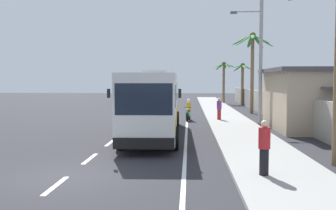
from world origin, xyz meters
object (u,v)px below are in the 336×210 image
(coach_bus_foreground, at_px, (154,101))
(utility_pole_mid, at_px, (260,44))
(palm_nearest, at_px, (224,75))
(palm_fourth, at_px, (242,76))
(coach_bus_far_lane, at_px, (148,88))
(motorcycle_beside_bus, at_px, (188,112))
(palm_second, at_px, (253,55))
(pedestrian_near_kerb, at_px, (219,108))
(pedestrian_midwalk, at_px, (264,146))

(coach_bus_foreground, bearing_deg, utility_pole_mid, 37.81)
(coach_bus_foreground, relative_size, palm_nearest, 2.25)
(palm_fourth, bearing_deg, coach_bus_far_lane, 156.15)
(coach_bus_far_lane, bearing_deg, motorcycle_beside_bus, -76.34)
(palm_nearest, bearing_deg, utility_pole_mid, -89.51)
(palm_second, bearing_deg, palm_nearest, 94.88)
(palm_second, xyz_separation_m, palm_fourth, (0.68, 11.48, -1.80))
(coach_bus_far_lane, distance_m, utility_pole_mid, 28.47)
(utility_pole_mid, xyz_separation_m, palm_nearest, (-0.21, 24.19, -1.65))
(coach_bus_far_lane, relative_size, palm_fourth, 2.40)
(palm_nearest, relative_size, palm_second, 0.74)
(pedestrian_near_kerb, distance_m, palm_nearest, 22.09)
(coach_bus_far_lane, xyz_separation_m, pedestrian_midwalk, (8.03, -40.52, -1.03))
(utility_pole_mid, bearing_deg, coach_bus_foreground, -142.19)
(palm_second, bearing_deg, motorcycle_beside_bus, -131.90)
(pedestrian_midwalk, height_order, palm_second, palm_second)
(coach_bus_far_lane, bearing_deg, palm_second, -55.70)
(motorcycle_beside_bus, height_order, pedestrian_midwalk, pedestrian_midwalk)
(palm_fourth, bearing_deg, motorcycle_beside_bus, -109.90)
(pedestrian_midwalk, xyz_separation_m, palm_fourth, (4.15, 35.13, 2.51))
(coach_bus_foreground, relative_size, motorcycle_beside_bus, 6.31)
(palm_nearest, distance_m, palm_fourth, 3.84)
(coach_bus_foreground, bearing_deg, coach_bus_far_lane, 96.92)
(utility_pole_mid, bearing_deg, palm_second, 83.59)
(palm_second, bearing_deg, pedestrian_midwalk, -98.35)
(pedestrian_near_kerb, bearing_deg, palm_second, -145.12)
(coach_bus_foreground, bearing_deg, palm_second, 62.13)
(coach_bus_far_lane, xyz_separation_m, palm_fourth, (12.18, -5.39, 1.48))
(pedestrian_midwalk, bearing_deg, utility_pole_mid, 58.74)
(pedestrian_midwalk, distance_m, palm_second, 24.29)
(pedestrian_near_kerb, xyz_separation_m, palm_second, (3.54, 7.00, 4.36))
(utility_pole_mid, bearing_deg, motorcycle_beside_bus, 148.68)
(pedestrian_midwalk, bearing_deg, coach_bus_far_lane, 79.57)
(pedestrian_near_kerb, distance_m, pedestrian_midwalk, 16.65)
(coach_bus_far_lane, relative_size, palm_nearest, 2.27)
(motorcycle_beside_bus, relative_size, pedestrian_near_kerb, 1.21)
(utility_pole_mid, bearing_deg, palm_fourth, 85.25)
(palm_fourth, bearing_deg, palm_nearest, 120.40)
(coach_bus_far_lane, bearing_deg, palm_fourth, -23.85)
(utility_pole_mid, relative_size, palm_second, 1.39)
(motorcycle_beside_bus, height_order, utility_pole_mid, utility_pole_mid)
(coach_bus_foreground, distance_m, palm_fourth, 27.39)
(coach_bus_far_lane, relative_size, motorcycle_beside_bus, 6.35)
(motorcycle_beside_bus, bearing_deg, utility_pole_mid, -31.32)
(motorcycle_beside_bus, distance_m, pedestrian_near_kerb, 2.36)
(coach_bus_far_lane, distance_m, palm_fourth, 13.40)
(pedestrian_near_kerb, distance_m, palm_fourth, 19.13)
(pedestrian_near_kerb, distance_m, utility_pole_mid, 5.65)
(utility_pole_mid, height_order, palm_nearest, utility_pole_mid)
(coach_bus_foreground, relative_size, palm_fourth, 2.38)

